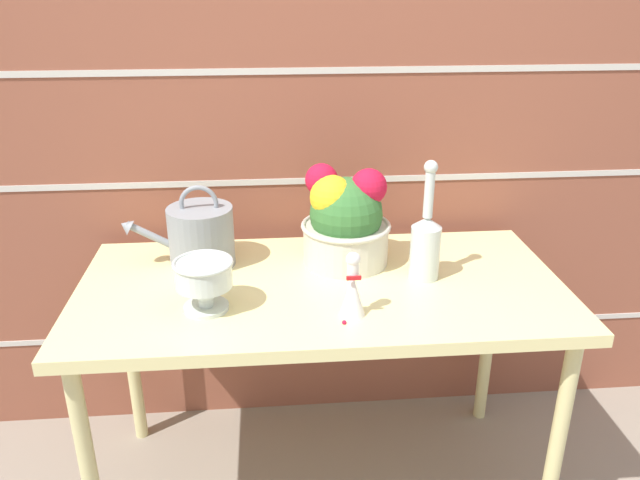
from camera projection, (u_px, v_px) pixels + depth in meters
brick_wall at (309, 125)px, 2.06m from camera, size 3.60×0.08×2.20m
patio_table at (321, 304)px, 1.82m from camera, size 1.39×0.69×0.74m
watering_can at (200, 235)px, 1.87m from camera, size 0.34×0.20×0.25m
crystal_pedestal_bowl at (204, 278)px, 1.62m from camera, size 0.16×0.16×0.14m
flower_planter at (345, 220)px, 1.87m from camera, size 0.27×0.27×0.31m
glass_decanter at (426, 242)px, 1.78m from camera, size 0.09×0.09×0.35m
figurine_vase at (353, 290)px, 1.60m from camera, size 0.07×0.07×0.18m
fallen_petal at (344, 322)px, 1.58m from camera, size 0.01×0.01×0.01m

